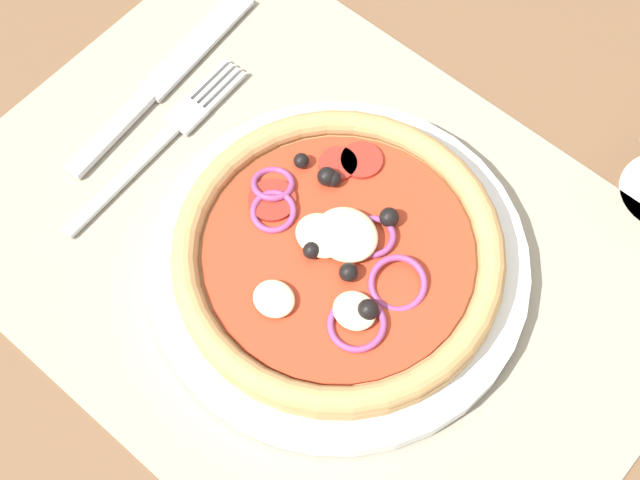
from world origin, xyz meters
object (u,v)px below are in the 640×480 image
at_px(plate, 341,261).
at_px(fork, 165,137).
at_px(knife, 164,79).
at_px(pizza, 341,249).

relative_size(plate, fork, 1.42).
relative_size(plate, knife, 1.28).
relative_size(pizza, knife, 1.10).
bearing_deg(knife, pizza, -103.77).
bearing_deg(plate, pizza, -149.20).
xyz_separation_m(plate, fork, (-0.16, -0.01, -0.00)).
distance_m(fork, knife, 0.05).
bearing_deg(pizza, knife, 171.26).
bearing_deg(plate, knife, 171.33).
relative_size(pizza, fork, 1.22).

